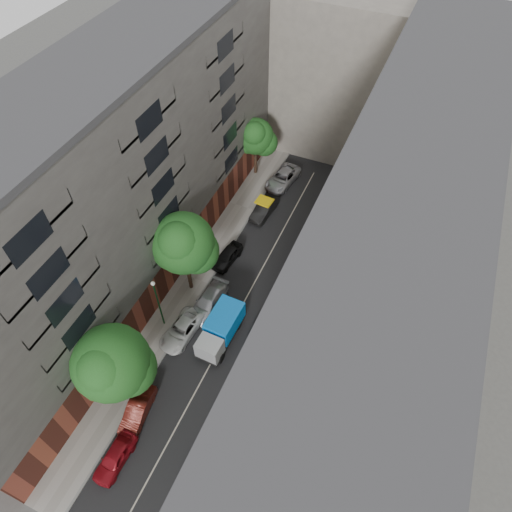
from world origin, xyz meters
The scene contains 23 objects.
ground centered at (0.00, 0.00, 0.00)m, with size 120.00×120.00×0.00m, color #4C4C49.
road_surface centered at (0.00, 0.00, 0.01)m, with size 8.00×44.00×0.02m, color black.
sidewalk_left centered at (-5.50, 0.00, 0.07)m, with size 3.00×44.00×0.15m, color gray.
sidewalk_right centered at (5.50, 0.00, 0.07)m, with size 3.00×44.00×0.15m, color gray.
building_left centered at (-11.00, 0.00, 10.00)m, with size 8.00×44.00×20.00m, color #454240.
building_right centered at (11.00, 0.00, 10.00)m, with size 8.00×44.00×20.00m, color #C3B298.
building_endcap centered at (0.00, 28.00, 9.00)m, with size 18.00×12.00×18.00m, color gray.
tarp_truck centered at (-0.28, -4.73, 1.41)m, with size 2.36×5.58×2.55m.
car_left_0 centered at (-2.80, -17.00, 0.68)m, with size 1.60×3.98×1.36m, color maroon.
car_left_1 centered at (-3.21, -13.40, 0.70)m, with size 1.48×4.25×1.40m, color #4E150F.
car_left_2 centered at (-3.60, -5.80, 0.66)m, with size 2.20×4.77×1.33m, color silver.
car_left_3 centered at (-2.80, -2.20, 0.72)m, with size 2.01×4.95×1.44m, color #B0B0B5.
car_left_4 centered at (-3.60, 3.40, 0.68)m, with size 1.60×3.99×1.36m, color black.
car_left_5 centered at (-2.80, 11.00, 0.73)m, with size 1.55×4.46×1.47m, color black.
car_left_6 centered at (-2.80, 16.60, 0.74)m, with size 2.44×5.30×1.47m, color silver.
car_right_0 centered at (3.56, -15.00, 0.69)m, with size 2.30×5.00×1.39m, color #AFAEB3.
car_right_1 centered at (3.60, -10.80, 0.71)m, with size 2.00×4.91×1.42m, color slate.
car_right_2 centered at (2.88, -4.60, 0.75)m, with size 1.76×4.38×1.49m, color black.
tree_near centered at (-4.83, -12.51, 5.33)m, with size 5.87×5.68×8.17m.
tree_mid centered at (-5.23, -1.11, 6.24)m, with size 5.67×5.45×9.16m.
tree_far centered at (-6.30, 16.87, 5.07)m, with size 4.53×4.14×7.29m.
lamp_post centered at (-5.60, -5.53, 3.94)m, with size 0.36×0.36×6.12m.
pedestrian centered at (4.50, 7.74, 0.97)m, with size 0.60×0.39×1.64m, color black.
Camera 1 is at (10.58, -22.19, 35.31)m, focal length 32.00 mm.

